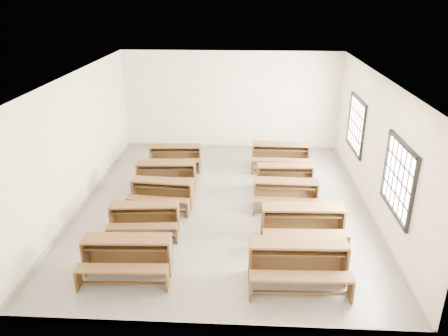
# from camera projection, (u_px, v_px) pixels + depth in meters

# --- Properties ---
(room) EXTENTS (8.50, 8.50, 3.20)m
(room) POSITION_uv_depth(u_px,v_px,m) (228.00, 122.00, 9.99)
(room) COLOR gray
(room) RESTS_ON ground
(desk_set_0) EXTENTS (1.66, 0.91, 0.73)m
(desk_set_0) POSITION_uv_depth(u_px,v_px,m) (127.00, 254.00, 8.08)
(desk_set_0) COLOR brown
(desk_set_0) RESTS_ON ground
(desk_set_1) EXTENTS (1.55, 0.90, 0.67)m
(desk_set_1) POSITION_uv_depth(u_px,v_px,m) (144.00, 216.00, 9.48)
(desk_set_1) COLOR brown
(desk_set_1) RESTS_ON ground
(desk_set_2) EXTENTS (1.56, 0.90, 0.68)m
(desk_set_2) POSITION_uv_depth(u_px,v_px,m) (162.00, 191.00, 10.64)
(desk_set_2) COLOR brown
(desk_set_2) RESTS_ON ground
(desk_set_3) EXTENTS (1.60, 0.90, 0.70)m
(desk_set_3) POSITION_uv_depth(u_px,v_px,m) (166.00, 173.00, 11.66)
(desk_set_3) COLOR brown
(desk_set_3) RESTS_ON ground
(desk_set_4) EXTENTS (1.54, 0.87, 0.67)m
(desk_set_4) POSITION_uv_depth(u_px,v_px,m) (175.00, 155.00, 12.98)
(desk_set_4) COLOR brown
(desk_set_4) RESTS_ON ground
(desk_set_5) EXTENTS (1.79, 0.96, 0.79)m
(desk_set_5) POSITION_uv_depth(u_px,v_px,m) (298.00, 259.00, 7.84)
(desk_set_5) COLOR brown
(desk_set_5) RESTS_ON ground
(desk_set_6) EXTENTS (1.74, 0.94, 0.77)m
(desk_set_6) POSITION_uv_depth(u_px,v_px,m) (303.00, 221.00, 9.16)
(desk_set_6) COLOR brown
(desk_set_6) RESTS_ON ground
(desk_set_7) EXTENTS (1.57, 0.84, 0.70)m
(desk_set_7) POSITION_uv_depth(u_px,v_px,m) (286.00, 192.00, 10.57)
(desk_set_7) COLOR brown
(desk_set_7) RESTS_ON ground
(desk_set_8) EXTENTS (1.48, 0.80, 0.66)m
(desk_set_8) POSITION_uv_depth(u_px,v_px,m) (285.00, 175.00, 11.59)
(desk_set_8) COLOR brown
(desk_set_8) RESTS_ON ground
(desk_set_9) EXTENTS (1.69, 0.90, 0.75)m
(desk_set_9) POSITION_uv_depth(u_px,v_px,m) (280.00, 154.00, 12.91)
(desk_set_9) COLOR brown
(desk_set_9) RESTS_ON ground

